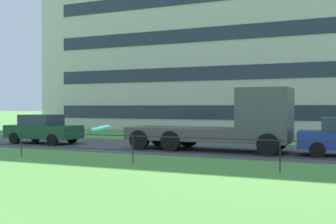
{
  "coord_description": "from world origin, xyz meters",
  "views": [
    {
      "loc": [
        6.66,
        -1.74,
        1.95
      ],
      "look_at": [
        3.15,
        6.49,
        1.84
      ],
      "focal_mm": 43.93,
      "sensor_mm": 36.0,
      "label": 1
    }
  ],
  "objects_px": {
    "frisbee": "(101,128)",
    "car_dark_green_right": "(43,129)",
    "flatbed_truck_far_right": "(231,124)",
    "apartment_building_background": "(227,28)"
  },
  "relations": [
    {
      "from": "car_dark_green_right",
      "to": "flatbed_truck_far_right",
      "type": "bearing_deg",
      "value": 0.96
    },
    {
      "from": "flatbed_truck_far_right",
      "to": "car_dark_green_right",
      "type": "bearing_deg",
      "value": -179.04
    },
    {
      "from": "car_dark_green_right",
      "to": "flatbed_truck_far_right",
      "type": "distance_m",
      "value": 10.21
    },
    {
      "from": "car_dark_green_right",
      "to": "apartment_building_background",
      "type": "height_order",
      "value": "apartment_building_background"
    },
    {
      "from": "frisbee",
      "to": "car_dark_green_right",
      "type": "bearing_deg",
      "value": 132.71
    },
    {
      "from": "flatbed_truck_far_right",
      "to": "apartment_building_background",
      "type": "distance_m",
      "value": 22.37
    },
    {
      "from": "car_dark_green_right",
      "to": "flatbed_truck_far_right",
      "type": "relative_size",
      "value": 0.55
    },
    {
      "from": "frisbee",
      "to": "flatbed_truck_far_right",
      "type": "height_order",
      "value": "flatbed_truck_far_right"
    },
    {
      "from": "flatbed_truck_far_right",
      "to": "apartment_building_background",
      "type": "relative_size",
      "value": 0.23
    },
    {
      "from": "frisbee",
      "to": "apartment_building_background",
      "type": "height_order",
      "value": "apartment_building_background"
    }
  ]
}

